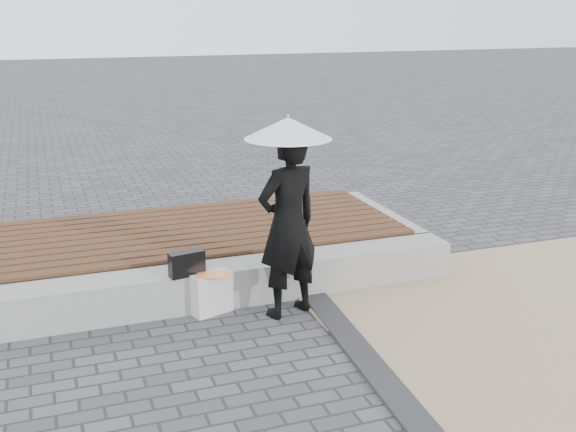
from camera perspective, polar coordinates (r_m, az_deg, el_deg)
The scene contains 10 objects.
ground at distance 5.82m, azimuth -0.85°, elevation -12.95°, with size 80.00×80.00×0.00m, color #4D4D52.
edging_band at distance 5.68m, azimuth 8.24°, elevation -13.73°, with size 0.25×5.20×0.04m, color #2E2E30.
seating_ledge at distance 7.12m, azimuth -5.12°, elevation -5.49°, with size 5.00×0.45×0.40m, color #9D9C98.
timber_platform at distance 8.21m, azimuth -7.30°, elevation -2.50°, with size 5.00×2.00×0.40m, color #989893.
timber_decking at distance 8.14m, azimuth -7.36°, elevation -1.03°, with size 4.60×2.00×0.04m, color brown, non-canonical shape.
woman at distance 6.57m, azimuth -0.00°, elevation -0.66°, with size 0.67×0.44×1.84m, color black.
parasol at distance 6.35m, azimuth -0.00°, elevation 7.25°, with size 0.81×0.81×1.03m.
handbag at distance 6.76m, azimuth -8.33°, elevation -3.90°, with size 0.34×0.12×0.24m, color black.
canvas_tote at distance 6.86m, azimuth -6.30°, elevation -6.32°, with size 0.40×0.17×0.42m, color white.
magazine at distance 6.73m, azimuth -6.25°, elevation -4.80°, with size 0.30×0.22×0.01m, color #EF4847.
Camera 1 is at (-1.65, -4.78, 2.88)m, focal length 43.19 mm.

